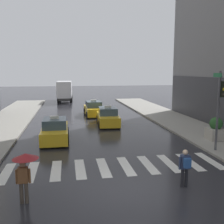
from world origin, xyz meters
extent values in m
plane|color=#26262B|center=(0.00, 0.00, 0.00)|extent=(160.00, 160.00, 0.00)
cube|color=silver|center=(-5.40, 3.00, 0.00)|extent=(0.50, 2.80, 0.01)
cube|color=silver|center=(-4.20, 3.00, 0.00)|extent=(0.50, 2.80, 0.01)
cube|color=silver|center=(-3.00, 3.00, 0.00)|extent=(0.50, 2.80, 0.01)
cube|color=silver|center=(-1.80, 3.00, 0.00)|extent=(0.50, 2.80, 0.01)
cube|color=silver|center=(-0.60, 3.00, 0.00)|extent=(0.50, 2.80, 0.01)
cube|color=silver|center=(0.60, 3.00, 0.00)|extent=(0.50, 2.80, 0.01)
cube|color=silver|center=(1.80, 3.00, 0.00)|extent=(0.50, 2.80, 0.01)
cube|color=silver|center=(3.00, 3.00, 0.00)|extent=(0.50, 2.80, 0.01)
cube|color=silver|center=(4.20, 3.00, 0.00)|extent=(0.50, 2.80, 0.01)
cube|color=silver|center=(5.40, 3.00, 0.00)|extent=(0.50, 2.80, 0.01)
cylinder|color=#47474C|center=(6.53, 4.34, 2.55)|extent=(0.14, 0.14, 4.80)
cube|color=black|center=(6.75, 4.34, 3.88)|extent=(0.30, 0.26, 0.95)
sphere|color=#28231E|center=(6.75, 4.20, 4.18)|extent=(0.17, 0.17, 0.17)
sphere|color=yellow|center=(6.75, 4.20, 3.88)|extent=(0.17, 0.17, 0.17)
sphere|color=#28231E|center=(6.75, 4.20, 3.58)|extent=(0.17, 0.17, 0.17)
cube|color=#196638|center=(6.48, 4.52, 4.70)|extent=(0.04, 0.84, 0.24)
cube|color=gold|center=(-3.27, 8.84, 0.56)|extent=(1.80, 4.50, 0.84)
cube|color=#384C5B|center=(-3.27, 8.74, 1.30)|extent=(1.60, 2.10, 0.64)
cube|color=silver|center=(-3.27, 8.74, 1.71)|extent=(0.60, 0.24, 0.18)
cylinder|color=black|center=(-4.13, 10.19, 0.33)|extent=(0.22, 0.66, 0.66)
cylinder|color=black|center=(-2.42, 10.19, 0.33)|extent=(0.22, 0.66, 0.66)
cylinder|color=black|center=(-4.13, 7.49, 0.33)|extent=(0.22, 0.66, 0.66)
cylinder|color=black|center=(-2.42, 7.49, 0.33)|extent=(0.22, 0.66, 0.66)
cube|color=#F2EAB2|center=(-3.90, 11.11, 0.60)|extent=(0.20, 0.04, 0.14)
cube|color=#F2EAB2|center=(-2.64, 11.11, 0.60)|extent=(0.20, 0.04, 0.14)
cube|color=gold|center=(1.32, 13.75, 0.56)|extent=(2.03, 4.59, 0.84)
cube|color=#384C5B|center=(1.31, 13.65, 1.30)|extent=(1.71, 2.18, 0.64)
cube|color=silver|center=(1.31, 13.65, 1.71)|extent=(0.61, 0.27, 0.18)
cylinder|color=black|center=(0.53, 15.14, 0.33)|extent=(0.25, 0.67, 0.66)
cylinder|color=black|center=(2.24, 15.05, 0.33)|extent=(0.25, 0.67, 0.66)
cylinder|color=black|center=(0.39, 12.44, 0.33)|extent=(0.25, 0.67, 0.66)
cylinder|color=black|center=(2.10, 12.35, 0.33)|extent=(0.25, 0.67, 0.66)
cube|color=#F2EAB2|center=(0.80, 16.04, 0.60)|extent=(0.20, 0.05, 0.14)
cube|color=#F2EAB2|center=(2.06, 15.98, 0.60)|extent=(0.20, 0.05, 0.14)
cube|color=gold|center=(0.54, 19.12, 0.56)|extent=(1.93, 4.55, 0.84)
cube|color=#384C5B|center=(0.54, 19.02, 1.30)|extent=(1.66, 2.15, 0.64)
cube|color=silver|center=(0.54, 19.02, 1.71)|extent=(0.61, 0.26, 0.18)
cylinder|color=black|center=(-0.36, 20.44, 0.33)|extent=(0.24, 0.67, 0.66)
cylinder|color=black|center=(1.35, 20.49, 0.33)|extent=(0.24, 0.67, 0.66)
cylinder|color=black|center=(-0.28, 17.74, 0.33)|extent=(0.24, 0.67, 0.66)
cylinder|color=black|center=(1.43, 17.79, 0.33)|extent=(0.24, 0.67, 0.66)
cube|color=#F2EAB2|center=(-0.16, 21.37, 0.60)|extent=(0.20, 0.05, 0.14)
cube|color=#F2EAB2|center=(1.10, 21.41, 0.60)|extent=(0.20, 0.05, 0.14)
cube|color=#2D2D2D|center=(-2.69, 33.39, 0.65)|extent=(2.07, 6.67, 0.40)
cube|color=silver|center=(-2.55, 36.68, 1.90)|extent=(2.17, 1.89, 2.10)
cube|color=#384C5B|center=(-2.52, 37.60, 2.27)|extent=(1.89, 0.12, 0.95)
cube|color=silver|center=(-2.73, 32.49, 2.10)|extent=(2.40, 4.89, 2.50)
cylinder|color=black|center=(-3.56, 36.52, 0.45)|extent=(0.32, 0.91, 0.90)
cylinder|color=black|center=(-1.56, 36.44, 0.45)|extent=(0.32, 0.91, 0.90)
cylinder|color=black|center=(-3.75, 31.99, 0.45)|extent=(0.32, 0.91, 0.90)
cylinder|color=black|center=(-1.75, 31.91, 0.45)|extent=(0.32, 0.91, 0.90)
cylinder|color=#473D33|center=(-4.14, -0.18, 0.41)|extent=(0.14, 0.14, 0.82)
cylinder|color=#473D33|center=(-3.96, -0.18, 0.41)|extent=(0.14, 0.14, 0.82)
cube|color=brown|center=(-4.05, -0.18, 1.12)|extent=(0.36, 0.24, 0.60)
sphere|color=#9E7051|center=(-4.05, -0.18, 1.54)|extent=(0.22, 0.22, 0.22)
cylinder|color=brown|center=(-4.28, -0.18, 1.07)|extent=(0.09, 0.09, 0.55)
cylinder|color=brown|center=(-3.82, -0.18, 1.07)|extent=(0.09, 0.09, 0.55)
cylinder|color=#4C4C4C|center=(-3.93, -0.18, 1.42)|extent=(0.02, 0.02, 1.00)
cone|color=maroon|center=(-3.93, -0.18, 1.84)|extent=(0.96, 0.96, 0.20)
cylinder|color=black|center=(2.42, 0.14, 0.41)|extent=(0.14, 0.14, 0.82)
cylinder|color=black|center=(2.60, 0.14, 0.41)|extent=(0.14, 0.14, 0.82)
cube|color=#2D3856|center=(2.51, 0.14, 1.12)|extent=(0.36, 0.24, 0.60)
sphere|color=beige|center=(2.51, 0.14, 1.54)|extent=(0.22, 0.22, 0.22)
cylinder|color=#2D3856|center=(2.28, 0.14, 1.07)|extent=(0.09, 0.09, 0.55)
cylinder|color=#2D3856|center=(2.74, 0.14, 1.07)|extent=(0.09, 0.09, 0.55)
cube|color=#264C8C|center=(2.51, -0.08, 1.14)|extent=(0.28, 0.18, 0.40)
cube|color=#A8A399|center=(7.90, 6.62, 0.55)|extent=(1.10, 1.10, 0.80)
sphere|color=#285628|center=(7.90, 6.62, 1.30)|extent=(0.90, 0.90, 0.90)
camera|label=1|loc=(-2.37, -9.78, 4.92)|focal=41.78mm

